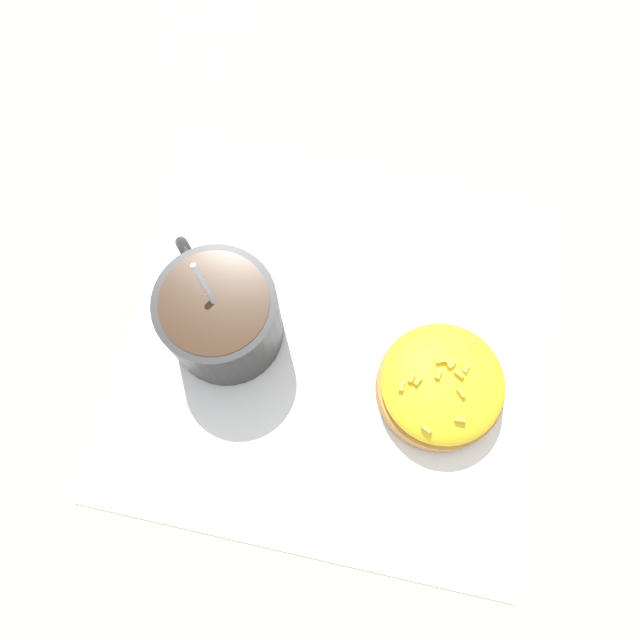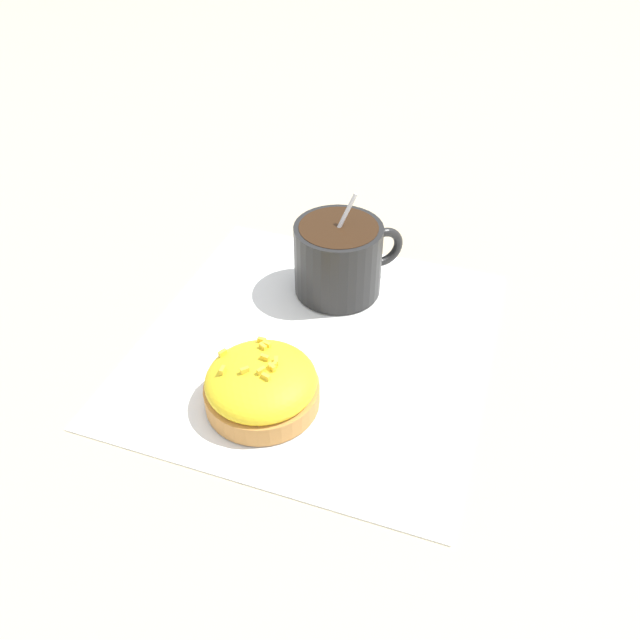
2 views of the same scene
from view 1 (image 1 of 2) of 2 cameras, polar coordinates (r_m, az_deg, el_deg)
name	(u,v)px [view 1 (image 1 of 2)]	position (r m, az deg, el deg)	size (l,w,h in m)	color
ground_plane	(334,349)	(0.49, 1.31, -2.64)	(3.00, 3.00, 0.00)	#C6B793
paper_napkin	(334,348)	(0.49, 1.32, -2.60)	(0.34, 0.33, 0.00)	white
coffee_cup	(220,315)	(0.46, -9.11, 0.44)	(0.10, 0.10, 0.11)	black
frosted_pastry	(441,385)	(0.47, 11.04, -5.84)	(0.10, 0.10, 0.05)	#C18442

